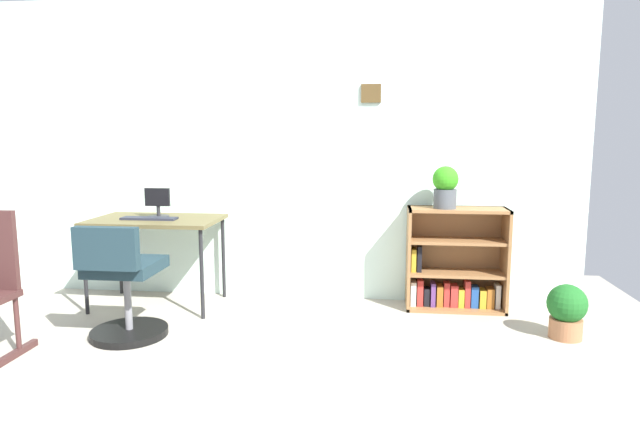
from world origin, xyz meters
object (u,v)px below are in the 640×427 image
(potted_plant_on_shelf, at_px, (445,186))
(bookshelf_low, at_px, (454,265))
(keyboard, at_px, (149,218))
(potted_plant_floor, at_px, (567,310))
(desk, at_px, (156,225))
(office_chair, at_px, (123,288))
(monitor, at_px, (158,204))

(potted_plant_on_shelf, bearing_deg, bookshelf_low, 28.82)
(keyboard, height_order, potted_plant_floor, keyboard)
(bookshelf_low, bearing_deg, potted_plant_on_shelf, -151.18)
(potted_plant_floor, bearing_deg, desk, 172.97)
(desk, height_order, bookshelf_low, bookshelf_low)
(bookshelf_low, bearing_deg, office_chair, -157.58)
(bookshelf_low, xyz_separation_m, potted_plant_floor, (0.68, -0.59, -0.15))
(keyboard, xyz_separation_m, potted_plant_on_shelf, (2.32, 0.23, 0.26))
(desk, xyz_separation_m, keyboard, (-0.03, -0.06, 0.07))
(desk, bearing_deg, office_chair, -84.17)
(keyboard, bearing_deg, potted_plant_floor, -5.79)
(monitor, bearing_deg, desk, -89.53)
(potted_plant_on_shelf, bearing_deg, potted_plant_floor, -34.84)
(desk, relative_size, potted_plant_on_shelf, 3.08)
(desk, distance_m, potted_plant_floor, 3.13)
(office_chair, xyz_separation_m, bookshelf_low, (2.31, 0.95, -0.01))
(monitor, bearing_deg, office_chair, -84.53)
(keyboard, relative_size, potted_plant_on_shelf, 1.34)
(office_chair, relative_size, potted_plant_floor, 2.15)
(office_chair, xyz_separation_m, potted_plant_floor, (2.99, 0.36, -0.16))
(desk, height_order, potted_plant_floor, desk)
(bookshelf_low, xyz_separation_m, potted_plant_on_shelf, (-0.09, -0.05, 0.63))
(office_chair, bearing_deg, potted_plant_on_shelf, 22.13)
(desk, bearing_deg, keyboard, -111.45)
(bookshelf_low, height_order, potted_plant_floor, bookshelf_low)
(desk, height_order, monitor, monitor)
(keyboard, height_order, potted_plant_on_shelf, potted_plant_on_shelf)
(monitor, relative_size, bookshelf_low, 0.29)
(potted_plant_on_shelf, distance_m, potted_plant_floor, 1.23)
(office_chair, bearing_deg, bookshelf_low, 22.42)
(office_chair, height_order, potted_plant_on_shelf, potted_plant_on_shelf)
(desk, bearing_deg, potted_plant_on_shelf, 4.08)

